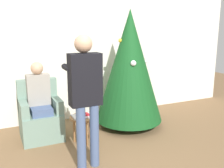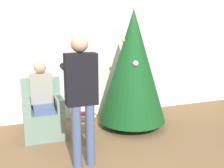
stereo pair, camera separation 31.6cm
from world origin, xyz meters
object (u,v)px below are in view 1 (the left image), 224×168
(christmas_tree, at_px, (129,66))
(person_seated, at_px, (39,98))
(armchair, at_px, (40,117))
(person_standing, at_px, (85,90))
(side_stool, at_px, (83,120))

(christmas_tree, xyz_separation_m, person_seated, (-1.58, 0.10, -0.43))
(person_seated, bearing_deg, christmas_tree, -3.54)
(person_seated, bearing_deg, armchair, 90.00)
(christmas_tree, relative_size, armchair, 2.20)
(person_standing, xyz_separation_m, side_stool, (0.19, 0.68, -0.66))
(person_seated, height_order, person_standing, person_standing)
(christmas_tree, bearing_deg, person_seated, 176.46)
(christmas_tree, xyz_separation_m, armchair, (-1.58, 0.12, -0.77))
(christmas_tree, distance_m, armchair, 1.77)
(christmas_tree, bearing_deg, armchair, 175.65)
(person_seated, relative_size, person_standing, 0.73)
(armchair, xyz_separation_m, side_stool, (0.58, -0.46, 0.02))
(person_seated, distance_m, person_standing, 1.24)
(armchair, height_order, person_standing, person_standing)
(person_standing, distance_m, side_stool, 0.97)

